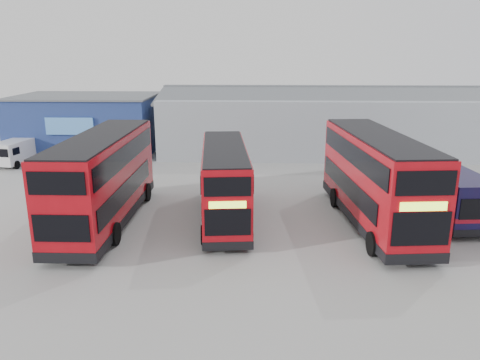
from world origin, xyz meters
TOP-DOWN VIEW (x-y plane):
  - ground_plane at (0.00, 0.00)m, footprint 120.00×120.00m
  - office_block at (-14.00, 17.99)m, footprint 12.30×8.32m
  - maintenance_shed at (8.00, 20.00)m, footprint 30.50×12.00m
  - double_decker_left at (-6.77, -0.18)m, footprint 2.93×11.40m
  - double_decker_centre at (-0.43, 0.63)m, footprint 3.21×9.87m
  - double_decker_right at (7.54, 0.23)m, footprint 3.76×11.67m
  - single_decker_blue at (11.54, 2.93)m, footprint 3.27×10.53m
  - panel_van at (-18.15, 13.06)m, footprint 2.50×4.78m

SIDE VIEW (x-z plane):
  - ground_plane at x=0.00m, z-range 0.00..0.00m
  - panel_van at x=-18.15m, z-range 0.12..2.11m
  - single_decker_blue at x=11.54m, z-range -0.01..2.80m
  - double_decker_centre at x=-0.43m, z-range -0.01..4.09m
  - double_decker_left at x=-6.77m, z-range -0.01..4.80m
  - double_decker_right at x=7.54m, z-range -0.01..4.84m
  - office_block at x=-14.00m, z-range 0.02..5.14m
  - maintenance_shed at x=8.00m, z-range -0.34..5.55m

